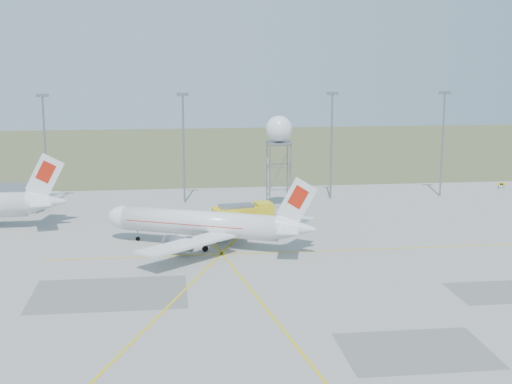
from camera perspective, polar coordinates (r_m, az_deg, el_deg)
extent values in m
plane|color=#A5A49F|center=(72.51, 3.70, -11.36)|extent=(400.00, 400.00, 0.00)
cube|color=#4E5E33|center=(208.06, -3.47, 3.41)|extent=(400.00, 120.00, 0.03)
cylinder|color=gray|center=(134.84, -16.50, 3.09)|extent=(0.36, 0.36, 20.00)
cube|color=gray|center=(133.89, -16.74, 7.41)|extent=(2.20, 0.50, 0.60)
cylinder|color=gray|center=(133.02, -5.80, 3.38)|extent=(0.36, 0.36, 20.00)
cube|color=gray|center=(132.06, -5.89, 7.77)|extent=(2.20, 0.50, 0.60)
cylinder|color=gray|center=(136.50, 6.05, 3.57)|extent=(0.36, 0.36, 20.00)
cube|color=gray|center=(135.56, 6.14, 7.85)|extent=(2.20, 0.50, 0.60)
cylinder|color=gray|center=(143.07, 14.68, 3.62)|extent=(0.36, 0.36, 20.00)
cube|color=gray|center=(142.18, 14.89, 7.69)|extent=(2.20, 0.50, 0.60)
cylinder|color=black|center=(155.96, 18.83, 0.40)|extent=(0.10, 0.10, 0.80)
cylinder|color=black|center=(156.49, 19.23, 0.41)|extent=(0.10, 0.10, 0.80)
cube|color=yellow|center=(156.13, 19.04, 0.60)|extent=(1.60, 0.15, 0.50)
cube|color=black|center=(156.06, 19.06, 0.60)|extent=(0.80, 0.03, 0.30)
cylinder|color=white|center=(103.56, -4.54, -2.49)|extent=(22.97, 12.95, 3.62)
ellipsoid|color=white|center=(108.37, -10.34, -2.02)|extent=(6.77, 5.68, 3.62)
cube|color=black|center=(108.75, -10.86, -1.70)|extent=(2.07, 2.38, 0.88)
cone|color=white|center=(99.18, 3.28, -2.92)|extent=(6.44, 5.53, 3.62)
cube|color=white|center=(98.33, 3.30, -0.76)|extent=(5.41, 2.63, 6.82)
cube|color=red|center=(98.16, 3.41, -0.41)|extent=(2.97, 1.56, 3.50)
cube|color=white|center=(101.91, 3.43, -2.27)|extent=(4.69, 5.73, 0.16)
cube|color=white|center=(96.45, 2.60, -3.03)|extent=(4.69, 5.73, 0.16)
cube|color=white|center=(110.72, -2.32, -2.05)|extent=(4.81, 14.63, 0.33)
cube|color=white|center=(95.97, -5.57, -4.15)|extent=(13.92, 12.62, 0.33)
cylinder|color=slate|center=(109.04, -3.95, -2.72)|extent=(4.32, 3.46, 2.08)
cylinder|color=slate|center=(99.62, -6.13, -4.08)|extent=(4.32, 3.46, 2.08)
cube|color=red|center=(104.20, -5.47, -2.37)|extent=(18.03, 10.76, 0.11)
cylinder|color=black|center=(108.28, -9.43, -3.66)|extent=(0.84, 0.84, 0.82)
cube|color=black|center=(103.67, -3.58, -4.19)|extent=(3.05, 5.33, 0.82)
cylinder|color=gray|center=(103.56, -3.58, -3.97)|extent=(0.29, 0.29, 1.63)
cone|color=white|center=(119.63, -16.43, -0.75)|extent=(6.03, 4.06, 3.98)
cube|color=white|center=(118.88, -16.54, 1.22)|extent=(6.39, 0.38, 7.49)
cube|color=red|center=(118.74, -16.46, 1.56)|extent=(3.44, 0.38, 3.84)
cube|color=white|center=(122.70, -16.46, -0.23)|extent=(3.26, 5.52, 0.18)
cube|color=white|center=(116.53, -16.91, -0.84)|extent=(3.26, 5.52, 0.18)
cylinder|color=gray|center=(124.67, 1.11, 1.09)|extent=(0.22, 0.22, 12.13)
cylinder|color=gray|center=(125.25, 2.80, 1.13)|extent=(0.22, 0.22, 12.13)
cylinder|color=gray|center=(128.87, 2.52, 1.41)|extent=(0.22, 0.22, 12.13)
cylinder|color=gray|center=(128.31, 0.88, 1.38)|extent=(0.22, 0.22, 12.13)
cube|color=gray|center=(125.87, 1.85, 3.98)|extent=(4.33, 4.33, 0.23)
sphere|color=white|center=(125.60, 1.85, 5.07)|extent=(4.67, 4.67, 4.67)
cube|color=gold|center=(114.59, -1.06, -1.79)|extent=(10.17, 4.90, 2.38)
cube|color=gold|center=(115.35, 0.59, -1.20)|extent=(3.09, 3.44, 1.52)
cube|color=black|center=(115.56, 0.95, -1.13)|extent=(0.60, 2.79, 1.08)
cube|color=gray|center=(113.99, -1.59, -1.13)|extent=(5.79, 3.50, 0.43)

